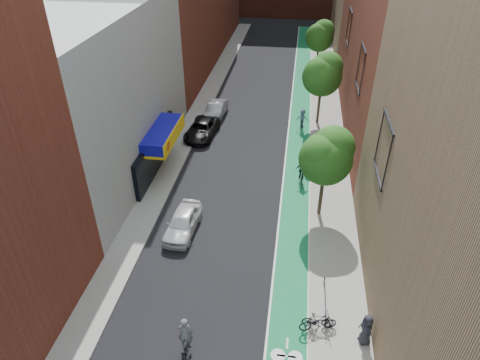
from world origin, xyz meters
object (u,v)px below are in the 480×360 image
at_px(cyclist_lead, 186,341).
at_px(cyclist_lane_far, 302,121).
at_px(parked_car_black, 202,129).
at_px(cyclist_lane_mid, 302,175).
at_px(parked_car_silver, 216,111).
at_px(cyclist_lane_near, 307,158).
at_px(pedestrian, 366,329).
at_px(parked_car_white, 183,222).

relative_size(cyclist_lead, cyclist_lane_far, 1.14).
xyz_separation_m(parked_car_black, cyclist_lane_mid, (8.93, -6.33, 0.05)).
distance_m(parked_car_black, parked_car_silver, 4.00).
distance_m(parked_car_silver, cyclist_lane_near, 12.04).
xyz_separation_m(cyclist_lead, cyclist_lane_far, (4.85, 23.95, 0.08)).
height_order(cyclist_lane_mid, cyclist_lane_far, cyclist_lane_far).
bearing_deg(cyclist_lane_far, parked_car_black, 20.95).
bearing_deg(cyclist_lead, cyclist_lane_near, -114.53).
relative_size(parked_car_black, pedestrian, 2.78).
relative_size(cyclist_lane_mid, cyclist_lane_far, 0.99).
relative_size(parked_car_black, parked_car_silver, 1.12).
relative_size(parked_car_silver, cyclist_lead, 1.98).
relative_size(cyclist_lane_near, cyclist_lane_far, 1.09).
height_order(cyclist_lane_near, cyclist_lane_mid, cyclist_lane_near).
height_order(parked_car_white, cyclist_lane_near, cyclist_lane_near).
bearing_deg(cyclist_lane_near, cyclist_lane_far, -78.16).
bearing_deg(pedestrian, parked_car_black, -169.91).
distance_m(parked_car_silver, cyclist_lane_mid, 13.31).
xyz_separation_m(parked_car_white, cyclist_lane_far, (7.17, 15.48, 0.14)).
relative_size(parked_car_white, cyclist_lane_near, 1.98).
height_order(parked_car_black, pedestrian, pedestrian).
bearing_deg(cyclist_lane_mid, cyclist_lane_far, -90.80).
bearing_deg(parked_car_silver, cyclist_lane_mid, -47.43).
xyz_separation_m(parked_car_white, parked_car_black, (-1.60, 12.93, -0.03)).
bearing_deg(pedestrian, cyclist_lane_far, 167.15).
distance_m(cyclist_lane_near, cyclist_lane_mid, 2.13).
relative_size(cyclist_lane_near, cyclist_lane_mid, 1.10).
bearing_deg(parked_car_silver, cyclist_lane_far, -6.46).
xyz_separation_m(parked_car_black, pedestrian, (12.20, -19.77, 0.35)).
relative_size(parked_car_black, cyclist_lead, 2.21).
relative_size(parked_car_silver, cyclist_lane_near, 2.07).
bearing_deg(parked_car_silver, pedestrian, -60.48).
xyz_separation_m(parked_car_black, cyclist_lead, (3.92, -21.40, 0.09)).
relative_size(parked_car_white, parked_car_black, 0.86).
distance_m(cyclist_lane_near, pedestrian, 15.79).
height_order(cyclist_lane_near, cyclist_lane_far, cyclist_lane_near).
relative_size(cyclist_lane_near, pedestrian, 1.20).
bearing_deg(cyclist_lane_near, pedestrian, 107.97).
bearing_deg(parked_car_black, cyclist_lane_near, -19.97).
height_order(parked_car_black, parked_car_silver, parked_car_silver).
height_order(parked_car_silver, pedestrian, pedestrian).
bearing_deg(cyclist_lead, cyclist_lane_far, -108.57).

